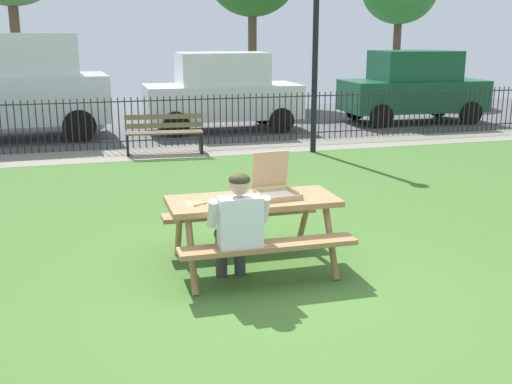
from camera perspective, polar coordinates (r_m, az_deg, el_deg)
ground at (r=8.17m, az=-2.19°, el=-3.43°), size 28.00×12.41×0.02m
cobblestone_walkway at (r=13.42m, az=-7.84°, el=3.58°), size 28.00×1.40×0.01m
street_asphalt at (r=17.49m, az=-9.84°, el=6.01°), size 28.00×6.91×0.01m
picnic_table_foreground at (r=6.69m, az=-0.31°, el=-2.03°), size 1.81×1.50×0.79m
pizza_box_open at (r=6.76m, az=1.72°, el=0.62°), size 0.45×0.50×0.46m
pizza_slice_on_table at (r=6.48m, az=-5.53°, el=-0.99°), size 0.23×0.25×0.02m
adult_at_table at (r=6.14m, az=-1.68°, el=-2.97°), size 0.61×0.59×1.19m
iron_fence_streetside at (r=14.01m, az=-8.34°, el=6.40°), size 19.25×0.03×1.12m
park_bench_center at (r=13.20m, az=-8.36°, el=5.23°), size 1.63×0.59×0.85m
lamp_post_walkway at (r=13.18m, az=5.48°, el=15.21°), size 0.28×0.28×4.45m
parked_car_left at (r=15.82m, az=-22.08°, el=9.09°), size 4.80×2.28×2.46m
parked_car_center at (r=16.17m, az=-3.10°, el=9.16°), size 3.92×1.87×1.98m
parked_car_right at (r=18.18m, az=14.15°, el=9.33°), size 3.96×1.94×1.98m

